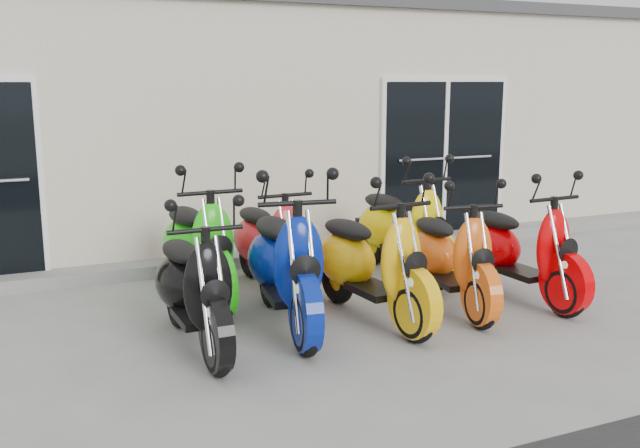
# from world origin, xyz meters

# --- Properties ---
(ground) EXTENTS (80.00, 80.00, 0.00)m
(ground) POSITION_xyz_m (0.00, 0.00, 0.00)
(ground) COLOR gray
(ground) RESTS_ON ground
(building) EXTENTS (14.00, 6.00, 3.20)m
(building) POSITION_xyz_m (0.00, 5.20, 1.60)
(building) COLOR beige
(building) RESTS_ON ground
(roof_cap) EXTENTS (14.20, 6.20, 0.16)m
(roof_cap) POSITION_xyz_m (0.00, 5.20, 3.28)
(roof_cap) COLOR #3F3F42
(roof_cap) RESTS_ON building
(front_step) EXTENTS (14.00, 0.40, 0.15)m
(front_step) POSITION_xyz_m (0.00, 2.02, 0.07)
(front_step) COLOR gray
(front_step) RESTS_ON ground
(door_right) EXTENTS (2.02, 0.08, 2.22)m
(door_right) POSITION_xyz_m (2.60, 2.17, 1.26)
(door_right) COLOR black
(door_right) RESTS_ON front_step
(scooter_front_black) EXTENTS (0.72, 1.90, 1.39)m
(scooter_front_black) POSITION_xyz_m (-1.67, -0.53, 0.70)
(scooter_front_black) COLOR black
(scooter_front_black) RESTS_ON ground
(scooter_front_blue) EXTENTS (1.05, 2.19, 1.56)m
(scooter_front_blue) POSITION_xyz_m (-0.77, -0.35, 0.78)
(scooter_front_blue) COLOR navy
(scooter_front_blue) RESTS_ON ground
(scooter_front_orange_a) EXTENTS (0.92, 2.05, 1.47)m
(scooter_front_orange_a) POSITION_xyz_m (0.05, -0.48, 0.74)
(scooter_front_orange_a) COLOR #F6B40C
(scooter_front_orange_a) RESTS_ON ground
(scooter_front_orange_b) EXTENTS (0.93, 1.94, 1.38)m
(scooter_front_orange_b) POSITION_xyz_m (0.95, -0.48, 0.69)
(scooter_front_orange_b) COLOR #E95A13
(scooter_front_orange_b) RESTS_ON ground
(scooter_front_red) EXTENTS (0.79, 1.94, 1.41)m
(scooter_front_red) POSITION_xyz_m (1.78, -0.52, 0.70)
(scooter_front_red) COLOR #E10004
(scooter_front_red) RESTS_ON ground
(scooter_back_green) EXTENTS (0.82, 2.06, 1.50)m
(scooter_back_green) POSITION_xyz_m (-1.29, 0.78, 0.75)
(scooter_back_green) COLOR #1FDE10
(scooter_back_green) RESTS_ON ground
(scooter_back_red) EXTENTS (0.78, 1.90, 1.38)m
(scooter_back_red) POSITION_xyz_m (-0.48, 0.87, 0.69)
(scooter_back_red) COLOR red
(scooter_back_red) RESTS_ON ground
(scooter_back_yellow) EXTENTS (0.82, 2.03, 1.47)m
(scooter_back_yellow) POSITION_xyz_m (1.15, 0.80, 0.74)
(scooter_back_yellow) COLOR #FFE104
(scooter_back_yellow) RESTS_ON ground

